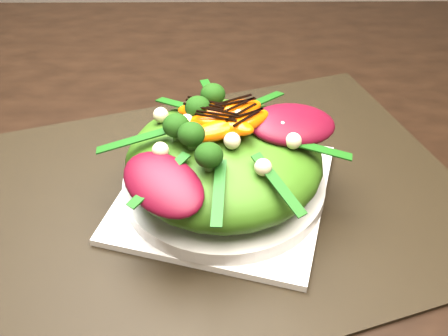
{
  "coord_description": "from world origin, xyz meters",
  "views": [
    {
      "loc": [
        -0.05,
        -0.61,
        1.17
      ],
      "look_at": [
        -0.05,
        -0.15,
        0.8
      ],
      "focal_mm": 42.0,
      "sensor_mm": 36.0,
      "label": 1
    }
  ],
  "objects_px": {
    "plate_base": "(224,192)",
    "orange_segment": "(227,114)",
    "salad_bowl": "(224,184)",
    "lettuce_mound": "(224,160)",
    "dining_table": "(257,138)",
    "placemat": "(224,196)"
  },
  "relations": [
    {
      "from": "dining_table",
      "to": "placemat",
      "type": "relative_size",
      "value": 2.84
    },
    {
      "from": "salad_bowl",
      "to": "plate_base",
      "type": "bearing_deg",
      "value": -90.0
    },
    {
      "from": "salad_bowl",
      "to": "orange_segment",
      "type": "height_order",
      "value": "orange_segment"
    },
    {
      "from": "plate_base",
      "to": "dining_table",
      "type": "bearing_deg",
      "value": 71.54
    },
    {
      "from": "plate_base",
      "to": "lettuce_mound",
      "type": "height_order",
      "value": "lettuce_mound"
    },
    {
      "from": "dining_table",
      "to": "placemat",
      "type": "bearing_deg",
      "value": -108.46
    },
    {
      "from": "lettuce_mound",
      "to": "orange_segment",
      "type": "height_order",
      "value": "orange_segment"
    },
    {
      "from": "placemat",
      "to": "lettuce_mound",
      "type": "bearing_deg",
      "value": -90.0
    },
    {
      "from": "salad_bowl",
      "to": "lettuce_mound",
      "type": "xyz_separation_m",
      "value": [
        0.0,
        -0.0,
        0.04
      ]
    },
    {
      "from": "dining_table",
      "to": "lettuce_mound",
      "type": "distance_m",
      "value": 0.17
    },
    {
      "from": "dining_table",
      "to": "orange_segment",
      "type": "distance_m",
      "value": 0.18
    },
    {
      "from": "salad_bowl",
      "to": "lettuce_mound",
      "type": "height_order",
      "value": "lettuce_mound"
    },
    {
      "from": "salad_bowl",
      "to": "orange_segment",
      "type": "bearing_deg",
      "value": 82.2
    },
    {
      "from": "dining_table",
      "to": "lettuce_mound",
      "type": "relative_size",
      "value": 7.22
    },
    {
      "from": "plate_base",
      "to": "orange_segment",
      "type": "distance_m",
      "value": 0.1
    },
    {
      "from": "dining_table",
      "to": "orange_segment",
      "type": "xyz_separation_m",
      "value": [
        -0.05,
        -0.13,
        0.12
      ]
    },
    {
      "from": "plate_base",
      "to": "salad_bowl",
      "type": "relative_size",
      "value": 0.99
    },
    {
      "from": "placemat",
      "to": "lettuce_mound",
      "type": "distance_m",
      "value": 0.06
    },
    {
      "from": "lettuce_mound",
      "to": "orange_segment",
      "type": "relative_size",
      "value": 3.47
    },
    {
      "from": "salad_bowl",
      "to": "orange_segment",
      "type": "relative_size",
      "value": 3.65
    },
    {
      "from": "salad_bowl",
      "to": "lettuce_mound",
      "type": "distance_m",
      "value": 0.04
    },
    {
      "from": "placemat",
      "to": "orange_segment",
      "type": "relative_size",
      "value": 8.84
    }
  ]
}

